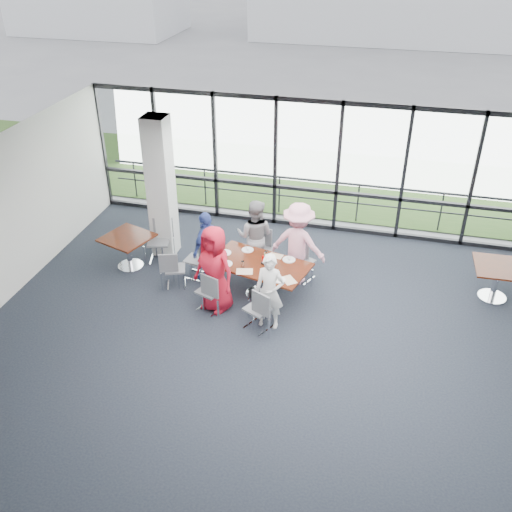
% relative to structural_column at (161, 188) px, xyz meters
% --- Properties ---
extents(floor, '(12.00, 10.00, 0.02)m').
position_rel_structural_column_xyz_m(floor, '(3.60, -3.00, -1.61)').
color(floor, black).
rests_on(floor, ground).
extents(ceiling, '(12.00, 10.00, 0.04)m').
position_rel_structural_column_xyz_m(ceiling, '(3.60, -3.00, 1.60)').
color(ceiling, white).
rests_on(ceiling, ground).
extents(curtain_wall_back, '(12.00, 0.10, 3.20)m').
position_rel_structural_column_xyz_m(curtain_wall_back, '(3.60, 2.00, 0.00)').
color(curtain_wall_back, white).
rests_on(curtain_wall_back, ground).
extents(structural_column, '(0.50, 0.50, 3.20)m').
position_rel_structural_column_xyz_m(structural_column, '(0.00, 0.00, 0.00)').
color(structural_column, silver).
rests_on(structural_column, ground).
extents(apron, '(80.00, 70.00, 0.02)m').
position_rel_structural_column_xyz_m(apron, '(3.60, 7.00, -1.62)').
color(apron, gray).
rests_on(apron, ground).
extents(grass_strip, '(80.00, 5.00, 0.01)m').
position_rel_structural_column_xyz_m(grass_strip, '(3.60, 5.00, -1.59)').
color(grass_strip, '#2C4E1E').
rests_on(grass_strip, ground).
extents(guard_rail, '(12.00, 0.06, 0.06)m').
position_rel_structural_column_xyz_m(guard_rail, '(3.60, 2.60, -1.10)').
color(guard_rail, '#2D2D33').
rests_on(guard_rail, ground).
extents(main_table, '(2.14, 1.52, 0.75)m').
position_rel_structural_column_xyz_m(main_table, '(2.49, -1.15, -0.97)').
color(main_table, '#3C1A0E').
rests_on(main_table, ground).
extents(side_table_left, '(1.20, 1.20, 0.75)m').
position_rel_structural_column_xyz_m(side_table_left, '(-0.54, -0.80, -0.95)').
color(side_table_left, '#3C1A0E').
rests_on(side_table_left, ground).
extents(side_table_right, '(0.97, 0.97, 0.75)m').
position_rel_structural_column_xyz_m(side_table_right, '(7.12, -0.10, -0.95)').
color(side_table_right, '#3C1A0E').
rests_on(side_table_right, ground).
extents(diner_near_left, '(1.02, 0.85, 1.79)m').
position_rel_structural_column_xyz_m(diner_near_left, '(1.76, -1.79, -0.71)').
color(diner_near_left, red).
rests_on(diner_near_left, ground).
extents(diner_near_right, '(0.58, 0.44, 1.53)m').
position_rel_structural_column_xyz_m(diner_near_right, '(2.91, -2.08, -0.84)').
color(diner_near_right, white).
rests_on(diner_near_right, ground).
extents(diner_far_left, '(0.82, 0.52, 1.66)m').
position_rel_structural_column_xyz_m(diner_far_left, '(2.16, -0.24, -0.77)').
color(diner_far_left, gray).
rests_on(diner_far_left, ground).
extents(diner_far_right, '(1.25, 0.80, 1.80)m').
position_rel_structural_column_xyz_m(diner_far_right, '(3.13, -0.46, -0.70)').
color(diner_far_right, pink).
rests_on(diner_far_right, ground).
extents(diner_end, '(0.75, 1.02, 1.56)m').
position_rel_structural_column_xyz_m(diner_end, '(1.28, -0.80, -0.82)').
color(diner_end, '#324697').
rests_on(diner_end, ground).
extents(chair_main_nl, '(0.55, 0.55, 0.87)m').
position_rel_structural_column_xyz_m(chair_main_nl, '(1.67, -1.88, -1.16)').
color(chair_main_nl, slate).
rests_on(chair_main_nl, ground).
extents(chair_main_nr, '(0.59, 0.59, 0.90)m').
position_rel_structural_column_xyz_m(chair_main_nr, '(2.73, -2.22, -1.15)').
color(chair_main_nr, slate).
rests_on(chair_main_nr, ground).
extents(chair_main_fl, '(0.50, 0.50, 0.84)m').
position_rel_structural_column_xyz_m(chair_main_fl, '(2.33, -0.09, -1.18)').
color(chair_main_fl, slate).
rests_on(chair_main_fl, ground).
extents(chair_main_fr, '(0.55, 0.55, 0.85)m').
position_rel_structural_column_xyz_m(chair_main_fr, '(3.24, -0.36, -1.17)').
color(chair_main_fr, slate).
rests_on(chair_main_fr, ground).
extents(chair_main_end, '(0.47, 0.47, 0.84)m').
position_rel_structural_column_xyz_m(chair_main_end, '(1.01, -0.82, -1.18)').
color(chair_main_end, slate).
rests_on(chair_main_end, ground).
extents(chair_spare_la, '(0.52, 0.52, 0.83)m').
position_rel_structural_column_xyz_m(chair_spare_la, '(0.72, -1.25, -1.19)').
color(chair_spare_la, slate).
rests_on(chair_spare_la, ground).
extents(chair_spare_lb, '(0.56, 0.56, 0.95)m').
position_rel_structural_column_xyz_m(chair_spare_lb, '(-0.00, -0.39, -1.13)').
color(chair_spare_lb, slate).
rests_on(chair_spare_lb, ground).
extents(plate_nl, '(0.27, 0.27, 0.01)m').
position_rel_structural_column_xyz_m(plate_nl, '(1.84, -1.34, -0.84)').
color(plate_nl, white).
rests_on(plate_nl, main_table).
extents(plate_nr, '(0.24, 0.24, 0.01)m').
position_rel_structural_column_xyz_m(plate_nr, '(2.99, -1.65, -0.84)').
color(plate_nr, white).
rests_on(plate_nr, main_table).
extents(plate_fl, '(0.25, 0.25, 0.01)m').
position_rel_structural_column_xyz_m(plate_fl, '(2.13, -0.71, -0.84)').
color(plate_fl, white).
rests_on(plate_fl, main_table).
extents(plate_fr, '(0.26, 0.26, 0.01)m').
position_rel_structural_column_xyz_m(plate_fr, '(3.03, -0.88, -0.84)').
color(plate_fr, white).
rests_on(plate_fr, main_table).
extents(plate_end, '(0.26, 0.26, 0.01)m').
position_rel_structural_column_xyz_m(plate_end, '(1.71, -0.94, -0.84)').
color(plate_end, white).
rests_on(plate_end, main_table).
extents(tumbler_a, '(0.07, 0.07, 0.13)m').
position_rel_structural_column_xyz_m(tumbler_a, '(2.20, -1.36, -0.78)').
color(tumbler_a, white).
rests_on(tumbler_a, main_table).
extents(tumbler_b, '(0.07, 0.07, 0.14)m').
position_rel_structural_column_xyz_m(tumbler_b, '(2.69, -1.37, -0.78)').
color(tumbler_b, white).
rests_on(tumbler_b, main_table).
extents(tumbler_c, '(0.07, 0.07, 0.13)m').
position_rel_structural_column_xyz_m(tumbler_c, '(2.55, -0.88, -0.78)').
color(tumbler_c, white).
rests_on(tumbler_c, main_table).
extents(tumbler_d, '(0.07, 0.07, 0.13)m').
position_rel_structural_column_xyz_m(tumbler_d, '(1.79, -1.16, -0.78)').
color(tumbler_d, white).
rests_on(tumbler_d, main_table).
extents(menu_a, '(0.36, 0.29, 0.00)m').
position_rel_structural_column_xyz_m(menu_a, '(2.28, -1.51, -0.85)').
color(menu_a, white).
rests_on(menu_a, main_table).
extents(menu_b, '(0.37, 0.38, 0.00)m').
position_rel_structural_column_xyz_m(menu_b, '(3.17, -1.60, -0.85)').
color(menu_b, white).
rests_on(menu_b, main_table).
extents(menu_c, '(0.30, 0.23, 0.00)m').
position_rel_structural_column_xyz_m(menu_c, '(2.74, -0.80, -0.85)').
color(menu_c, white).
rests_on(menu_c, main_table).
extents(condiment_caddy, '(0.10, 0.07, 0.04)m').
position_rel_structural_column_xyz_m(condiment_caddy, '(2.57, -1.15, -0.83)').
color(condiment_caddy, black).
rests_on(condiment_caddy, main_table).
extents(ketchup_bottle, '(0.06, 0.06, 0.18)m').
position_rel_structural_column_xyz_m(ketchup_bottle, '(2.56, -1.14, -0.76)').
color(ketchup_bottle, '#AD0400').
rests_on(ketchup_bottle, main_table).
extents(green_bottle, '(0.05, 0.05, 0.20)m').
position_rel_structural_column_xyz_m(green_bottle, '(2.60, -1.12, -0.75)').
color(green_bottle, '#20652F').
rests_on(green_bottle, main_table).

